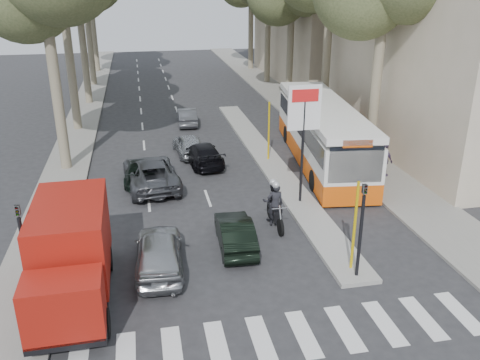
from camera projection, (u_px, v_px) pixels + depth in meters
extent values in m
plane|color=#28282B|center=(257.00, 266.00, 18.68)|extent=(120.00, 120.00, 0.00)
cube|color=gray|center=(288.00, 102.00, 42.99)|extent=(3.20, 70.00, 0.12)
cube|color=gray|center=(88.00, 103.00, 42.66)|extent=(2.40, 64.00, 0.12)
cube|color=gray|center=(268.00, 160.00, 29.26)|extent=(1.50, 26.00, 0.16)
cylinder|color=yellow|center=(354.00, 228.00, 17.72)|extent=(0.10, 0.10, 3.50)
cylinder|color=yellow|center=(301.00, 169.00, 23.18)|extent=(0.10, 0.10, 3.50)
cylinder|color=yellow|center=(269.00, 132.00, 28.64)|extent=(0.10, 0.10, 3.50)
cylinder|color=black|center=(302.00, 151.00, 22.86)|extent=(0.12, 0.12, 5.20)
cube|color=white|center=(304.00, 108.00, 22.12)|extent=(1.50, 0.10, 2.00)
cube|color=red|center=(305.00, 96.00, 21.86)|extent=(1.20, 0.02, 0.55)
cylinder|color=black|center=(360.00, 239.00, 17.32)|extent=(0.12, 0.12, 3.20)
imported|color=black|center=(364.00, 198.00, 16.76)|extent=(0.16, 0.41, 1.00)
cylinder|color=black|center=(27.00, 264.00, 15.78)|extent=(0.12, 0.12, 3.20)
imported|color=black|center=(19.00, 221.00, 15.22)|extent=(0.16, 0.41, 1.00)
cylinder|color=#6B604C|center=(57.00, 94.00, 26.56)|extent=(0.56, 0.56, 8.40)
cylinder|color=#6B604C|center=(70.00, 65.00, 33.72)|extent=(0.56, 0.56, 8.96)
cylinder|color=#6B604C|center=(84.00, 54.00, 41.19)|extent=(0.56, 0.56, 8.12)
cylinder|color=#6B604C|center=(89.00, 35.00, 48.19)|extent=(0.56, 0.56, 9.52)
cylinder|color=#6B604C|center=(94.00, 32.00, 55.61)|extent=(0.56, 0.56, 8.68)
cylinder|color=#6B604C|center=(376.00, 89.00, 27.87)|extent=(0.56, 0.56, 8.40)
cylinder|color=#6B604C|center=(326.00, 59.00, 35.01)|extent=(0.56, 0.56, 9.24)
cylinder|color=#6B604C|center=(290.00, 54.00, 42.52)|extent=(0.56, 0.56, 7.84)
cylinder|color=#6B604C|center=(268.00, 37.00, 49.61)|extent=(0.56, 0.56, 8.96)
cylinder|color=#6B604C|center=(251.00, 32.00, 57.01)|extent=(0.56, 0.56, 8.40)
imported|color=#9EA2A6|center=(159.00, 252.00, 18.24)|extent=(1.90, 4.31, 1.44)
imported|color=black|center=(235.00, 233.00, 19.82)|extent=(1.48, 3.79, 1.23)
imported|color=#494B51|center=(151.00, 173.00, 25.58)|extent=(2.94, 5.45, 1.45)
imported|color=black|center=(203.00, 154.00, 28.66)|extent=(2.25, 4.44, 1.24)
imported|color=#989B9F|center=(189.00, 145.00, 30.19)|extent=(1.86, 3.86, 1.27)
imported|color=#4F5157|center=(187.00, 116.00, 36.41)|extent=(1.42, 3.70, 1.20)
imported|color=black|center=(140.00, 170.00, 26.26)|extent=(1.73, 4.09, 1.18)
cube|color=black|center=(75.00, 287.00, 16.46)|extent=(2.26, 5.95, 0.25)
cylinder|color=black|center=(33.00, 333.00, 14.51)|extent=(0.31, 0.89, 0.89)
cylinder|color=black|center=(104.00, 323.00, 14.90)|extent=(0.31, 0.89, 0.89)
cylinder|color=black|center=(50.00, 265.00, 17.91)|extent=(0.31, 0.89, 0.89)
cylinder|color=black|center=(108.00, 259.00, 18.30)|extent=(0.31, 0.89, 0.89)
cube|color=maroon|center=(64.00, 305.00, 14.07)|extent=(2.19, 1.41, 1.68)
cube|color=black|center=(60.00, 313.00, 13.41)|extent=(1.97, 0.11, 0.89)
cube|color=maroon|center=(72.00, 238.00, 16.66)|extent=(2.33, 4.18, 2.47)
cube|color=#E1530C|center=(321.00, 151.00, 29.06)|extent=(4.29, 13.13, 1.01)
cube|color=silver|center=(322.00, 129.00, 28.56)|extent=(4.29, 13.13, 1.68)
cube|color=black|center=(323.00, 123.00, 28.44)|extent=(4.25, 12.62, 0.95)
cube|color=silver|center=(324.00, 107.00, 28.10)|extent=(4.29, 13.13, 0.34)
cube|color=black|center=(356.00, 165.00, 22.56)|extent=(2.46, 0.35, 1.68)
cube|color=#E1530C|center=(358.00, 144.00, 22.20)|extent=(1.34, 0.22, 0.36)
cylinder|color=black|center=(314.00, 181.00, 25.19)|extent=(0.44, 1.11, 1.08)
cylinder|color=black|center=(365.00, 179.00, 25.38)|extent=(0.44, 1.11, 1.08)
cylinder|color=black|center=(287.00, 134.00, 32.58)|extent=(0.44, 1.11, 1.08)
cylinder|color=black|center=(326.00, 133.00, 32.78)|extent=(0.44, 1.11, 1.08)
cylinder|color=black|center=(281.00, 227.00, 20.78)|extent=(0.11, 0.73, 0.73)
cylinder|color=black|center=(270.00, 210.00, 22.32)|extent=(0.11, 0.73, 0.73)
cylinder|color=silver|center=(280.00, 217.00, 20.69)|extent=(0.07, 0.45, 0.91)
cube|color=black|center=(275.00, 215.00, 21.55)|extent=(0.25, 0.85, 0.34)
cube|color=black|center=(276.00, 211.00, 21.23)|extent=(0.34, 0.51, 0.25)
cube|color=black|center=(273.00, 206.00, 21.77)|extent=(0.32, 0.74, 0.14)
cylinder|color=silver|center=(280.00, 208.00, 20.62)|extent=(0.70, 0.05, 0.05)
imported|color=black|center=(275.00, 204.00, 21.36)|extent=(0.69, 0.46, 1.90)
imported|color=black|center=(272.00, 201.00, 21.80)|extent=(0.87, 0.48, 1.78)
sphere|color=#B2B2B7|center=(276.00, 185.00, 20.98)|extent=(0.32, 0.32, 0.32)
sphere|color=#B2B2B7|center=(273.00, 182.00, 21.43)|extent=(0.32, 0.32, 0.32)
imported|color=#453550|center=(385.00, 160.00, 26.53)|extent=(0.80, 1.17, 1.81)
imported|color=#6E6553|center=(318.00, 129.00, 32.16)|extent=(1.09, 0.52, 1.66)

